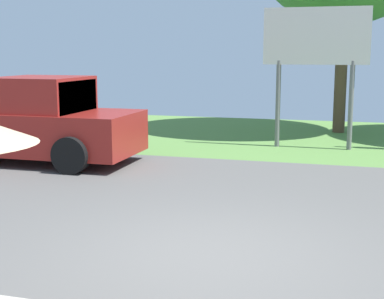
# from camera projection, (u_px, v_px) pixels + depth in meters

# --- Properties ---
(ground_plane) EXTENTS (40.00, 22.00, 0.20)m
(ground_plane) POSITION_uv_depth(u_px,v_px,m) (251.00, 198.00, 9.59)
(ground_plane) COLOR #565451
(pickup_truck) EXTENTS (5.20, 2.28, 1.88)m
(pickup_truck) POSITION_uv_depth(u_px,v_px,m) (24.00, 122.00, 12.52)
(pickup_truck) COLOR maroon
(pickup_truck) RESTS_ON ground_plane
(roadside_billboard) EXTENTS (2.60, 0.12, 3.50)m
(roadside_billboard) POSITION_uv_depth(u_px,v_px,m) (316.00, 46.00, 13.86)
(roadside_billboard) COLOR slate
(roadside_billboard) RESTS_ON ground_plane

